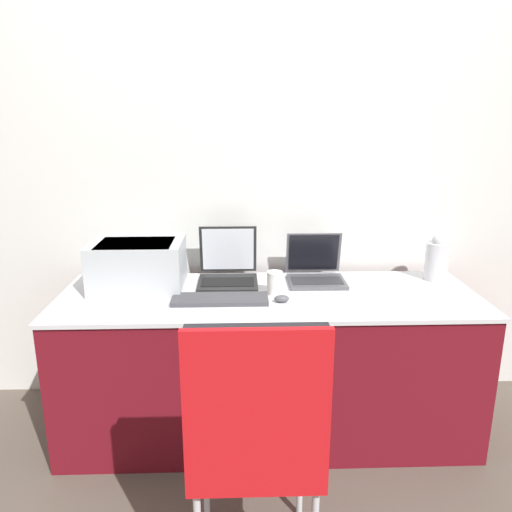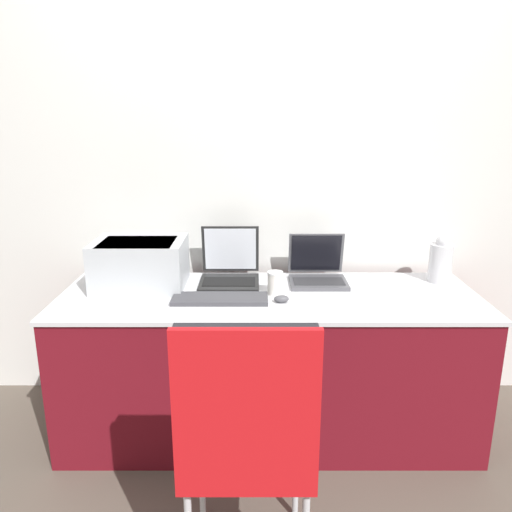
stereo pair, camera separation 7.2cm
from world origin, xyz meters
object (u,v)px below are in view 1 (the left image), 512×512
(laptop_left, at_px, (228,270))
(laptop_right, at_px, (315,271))
(chair, at_px, (256,427))
(coffee_cup, at_px, (275,283))
(external_keyboard, at_px, (220,299))
(printer, at_px, (138,263))
(metal_pitcher, at_px, (437,260))
(mouse, at_px, (282,299))

(laptop_left, xyz_separation_m, laptop_right, (0.45, -0.00, -0.01))
(laptop_right, height_order, chair, chair)
(laptop_right, bearing_deg, coffee_cup, -139.21)
(laptop_right, distance_m, coffee_cup, 0.30)
(external_keyboard, height_order, coffee_cup, coffee_cup)
(printer, bearing_deg, external_keyboard, -26.95)
(external_keyboard, height_order, metal_pitcher, metal_pitcher)
(coffee_cup, xyz_separation_m, metal_pitcher, (0.85, 0.19, 0.05))
(printer, relative_size, laptop_right, 1.53)
(mouse, height_order, metal_pitcher, metal_pitcher)
(coffee_cup, height_order, metal_pitcher, metal_pitcher)
(laptop_right, bearing_deg, mouse, -123.16)
(coffee_cup, bearing_deg, external_keyboard, -160.24)
(printer, relative_size, laptop_left, 1.41)
(laptop_left, distance_m, chair, 1.11)
(mouse, bearing_deg, laptop_left, 129.15)
(printer, relative_size, chair, 0.44)
(chair, bearing_deg, metal_pitcher, 48.39)
(external_keyboard, relative_size, mouse, 6.30)
(printer, relative_size, external_keyboard, 1.00)
(mouse, bearing_deg, laptop_right, 56.84)
(external_keyboard, distance_m, coffee_cup, 0.28)
(external_keyboard, distance_m, metal_pitcher, 1.14)
(printer, relative_size, coffee_cup, 3.97)
(laptop_right, height_order, metal_pitcher, metal_pitcher)
(laptop_left, xyz_separation_m, external_keyboard, (-0.03, -0.29, -0.05))
(metal_pitcher, bearing_deg, printer, -177.17)
(chair, bearing_deg, coffee_cup, 82.45)
(laptop_left, distance_m, external_keyboard, 0.29)
(external_keyboard, xyz_separation_m, coffee_cup, (0.26, 0.09, 0.05))
(mouse, distance_m, chair, 0.81)
(metal_pitcher, bearing_deg, mouse, -159.92)
(printer, bearing_deg, chair, -61.83)
(metal_pitcher, distance_m, chair, 1.47)
(chair, bearing_deg, printer, 118.17)
(mouse, distance_m, metal_pitcher, 0.88)
(laptop_left, xyz_separation_m, coffee_cup, (0.23, -0.20, -0.00))
(laptop_right, height_order, coffee_cup, laptop_right)
(coffee_cup, height_order, mouse, coffee_cup)
(laptop_left, bearing_deg, metal_pitcher, -0.36)
(external_keyboard, distance_m, chair, 0.83)
(laptop_left, relative_size, mouse, 4.46)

